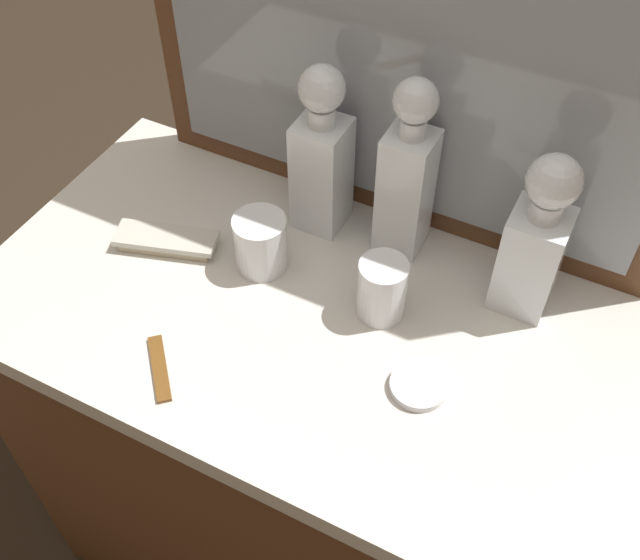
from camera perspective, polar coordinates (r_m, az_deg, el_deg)
ground_plane at (r=1.88m, az=0.00°, el=-19.79°), size 6.00×6.00×0.00m
dresser at (r=1.48m, az=0.00°, el=-13.43°), size 1.05×0.56×0.88m
dresser_mirror at (r=1.07m, az=6.71°, el=19.10°), size 0.85×0.03×0.70m
crystal_decanter_front at (r=1.14m, az=6.56°, el=7.28°), size 0.07×0.07×0.30m
crystal_decanter_center at (r=1.10m, az=15.87°, el=2.29°), size 0.08×0.08×0.27m
crystal_decanter_far_left at (r=1.18m, az=0.12°, el=8.71°), size 0.08×0.08×0.29m
crystal_tumbler_rear at (r=1.09m, az=4.71°, el=-0.83°), size 0.07×0.07×0.10m
crystal_tumbler_far_left at (r=1.16m, az=-4.51°, el=2.67°), size 0.08×0.08×0.09m
silver_brush_front at (r=1.23m, az=-11.55°, el=2.93°), size 0.17×0.10×0.02m
porcelain_dish at (r=1.04m, az=7.48°, el=-7.95°), size 0.08×0.08×0.01m
tortoiseshell_comb at (r=1.08m, az=-12.06°, el=-6.56°), size 0.09×0.10×0.01m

